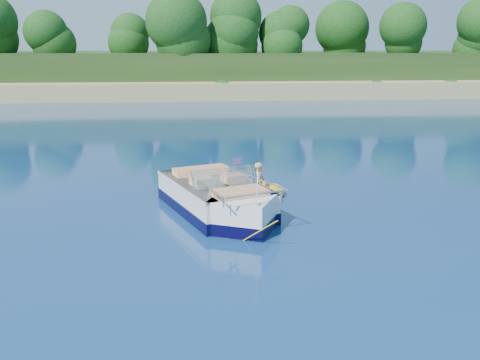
{
  "coord_description": "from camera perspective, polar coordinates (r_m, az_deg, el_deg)",
  "views": [
    {
      "loc": [
        -1.92,
        -12.19,
        4.46
      ],
      "look_at": [
        -0.48,
        2.35,
        0.85
      ],
      "focal_mm": 40.0,
      "sensor_mm": 36.0,
      "label": 1
    }
  ],
  "objects": [
    {
      "name": "treeline",
      "position": [
        53.25,
        -3.68,
        15.03
      ],
      "size": [
        150.0,
        7.12,
        8.19
      ],
      "color": "#321B10",
      "rests_on": "ground"
    },
    {
      "name": "motorboat",
      "position": [
        14.7,
        -2.15,
        -2.26
      ],
      "size": [
        3.31,
        5.58,
        1.95
      ],
      "rotation": [
        0.0,
        0.0,
        0.35
      ],
      "color": "white",
      "rests_on": "ground"
    },
    {
      "name": "shoreline",
      "position": [
        76.07,
        -4.29,
        11.23
      ],
      "size": [
        170.0,
        59.0,
        6.0
      ],
      "color": "tan",
      "rests_on": "ground"
    },
    {
      "name": "tow_tube",
      "position": [
        16.68,
        2.29,
        -1.28
      ],
      "size": [
        1.87,
        1.87,
        0.39
      ],
      "rotation": [
        0.0,
        0.0,
        0.35
      ],
      "color": "#E5AE0C",
      "rests_on": "ground"
    },
    {
      "name": "ground",
      "position": [
        13.12,
        3.12,
        -6.01
      ],
      "size": [
        160.0,
        160.0,
        0.0
      ],
      "primitive_type": "plane",
      "color": "#0A234C",
      "rests_on": "ground"
    },
    {
      "name": "boy",
      "position": [
        16.77,
        2.09,
        -1.55
      ],
      "size": [
        0.46,
        0.77,
        1.42
      ],
      "primitive_type": "imported",
      "rotation": [
        0.0,
        -0.17,
        1.38
      ],
      "color": "tan",
      "rests_on": "ground"
    }
  ]
}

